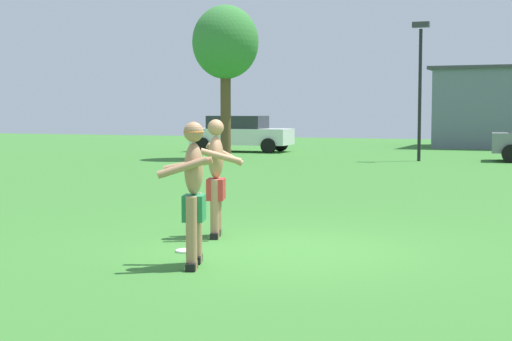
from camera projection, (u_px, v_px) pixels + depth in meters
ground_plane at (281, 250)px, 10.29m from camera, size 80.00×80.00×0.00m
player_with_cap at (193, 187)px, 9.12m from camera, size 0.69×0.78×1.71m
player_in_red at (216, 175)px, 11.26m from camera, size 0.69×0.84×1.70m
frisbee at (187, 251)px, 10.14m from camera, size 0.29×0.29×0.03m
car_white_mid_lot at (241, 133)px, 34.41m from camera, size 4.40×2.23×1.58m
lamp_post at (420, 74)px, 27.89m from camera, size 0.60×0.24×4.96m
tree_right_field at (225, 44)px, 29.07m from camera, size 2.47×2.47×5.72m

